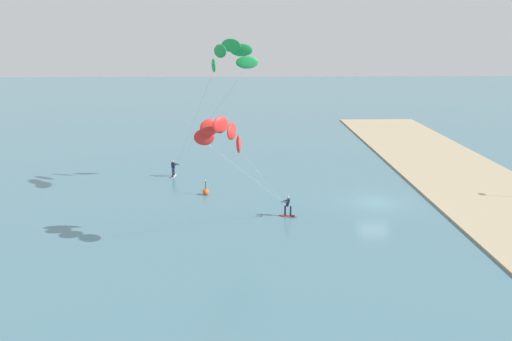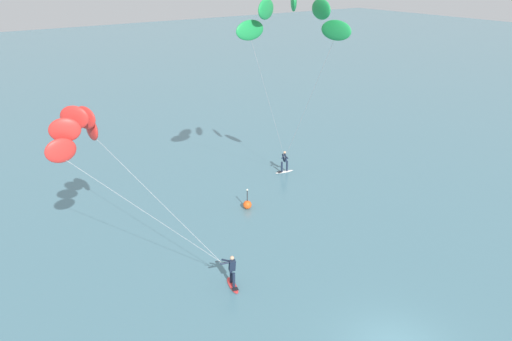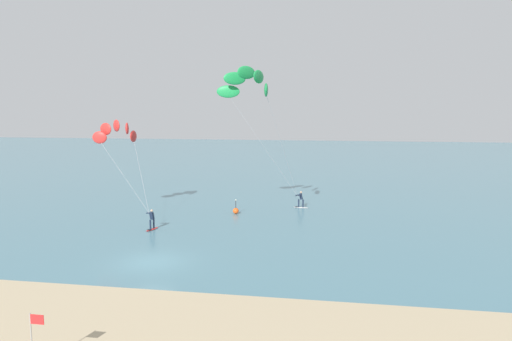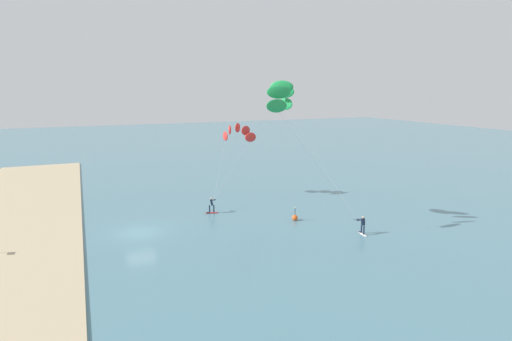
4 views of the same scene
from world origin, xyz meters
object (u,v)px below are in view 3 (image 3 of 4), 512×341
at_px(kitesurfer_nearshore, 118,136).
at_px(kitesurfer_mid_water, 249,87).
at_px(beach_flag, 34,330).
at_px(marker_buoy, 236,211).

relative_size(kitesurfer_nearshore, kitesurfer_mid_water, 0.66).
bearing_deg(kitesurfer_nearshore, beach_flag, -71.09).
relative_size(kitesurfer_nearshore, beach_flag, 4.00).
relative_size(kitesurfer_nearshore, marker_buoy, 6.38).
bearing_deg(kitesurfer_mid_water, kitesurfer_nearshore, 179.81).
height_order(marker_buoy, beach_flag, beach_flag).
bearing_deg(marker_buoy, kitesurfer_mid_water, -52.95).
bearing_deg(kitesurfer_mid_water, marker_buoy, 127.05).
relative_size(marker_buoy, beach_flag, 0.63).
distance_m(kitesurfer_nearshore, marker_buoy, 12.78).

